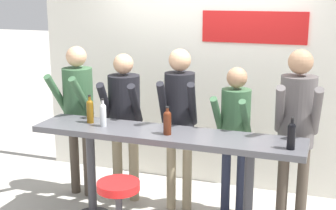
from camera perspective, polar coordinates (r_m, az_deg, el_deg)
name	(u,v)px	position (r m, az deg, el deg)	size (l,w,h in m)	color
back_wall	(204,68)	(5.68, 4.41, 4.47)	(4.26, 0.12, 2.87)	silver
tasting_table	(165,148)	(4.56, -0.34, -5.25)	(2.66, 0.53, 1.03)	#4C4C51
bar_stool	(119,209)	(4.20, -6.00, -12.51)	(0.39, 0.39, 0.75)	#333338
person_far_left	(78,104)	(5.41, -10.92, 0.11)	(0.43, 0.56, 1.76)	#473D33
person_left	(124,111)	(5.20, -5.37, -0.79)	(0.47, 0.58, 1.69)	gray
person_center_left	(179,111)	(4.91, 1.40, -0.78)	(0.44, 0.58, 1.78)	gray
person_center	(235,125)	(4.85, 8.17, -2.45)	(0.39, 0.50, 1.61)	#23283D
person_center_right	(297,120)	(4.69, 15.43, -1.73)	(0.45, 0.58, 1.82)	#473D33
wine_bottle_0	(103,114)	(4.70, -7.92, -1.08)	(0.06, 0.06, 0.29)	#B7BCC1
wine_bottle_1	(167,121)	(4.39, -0.08, -2.01)	(0.08, 0.08, 0.27)	#4C1E0F
wine_bottle_2	(90,110)	(4.85, -9.50, -0.62)	(0.07, 0.07, 0.29)	brown
wine_bottle_3	(291,135)	(4.13, 14.82, -3.50)	(0.07, 0.07, 0.28)	black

